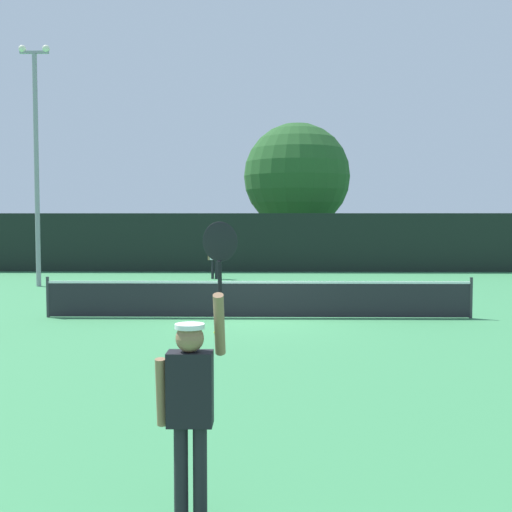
{
  "coord_description": "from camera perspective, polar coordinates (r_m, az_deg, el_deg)",
  "views": [
    {
      "loc": [
        0.19,
        -16.38,
        2.55
      ],
      "look_at": [
        -0.13,
        4.63,
        1.35
      ],
      "focal_mm": 44.3,
      "sensor_mm": 36.0,
      "label": 1
    }
  ],
  "objects": [
    {
      "name": "parked_car_near",
      "position": [
        37.51,
        -11.66,
        0.48
      ],
      "size": [
        2.43,
        4.41,
        1.69
      ],
      "rotation": [
        0.0,
        0.0,
        0.13
      ],
      "color": "white",
      "rests_on": "ground"
    },
    {
      "name": "player_serving",
      "position": [
        5.42,
        -5.84,
        -12.05
      ],
      "size": [
        0.68,
        0.4,
        2.55
      ],
      "color": "black",
      "rests_on": "ground"
    },
    {
      "name": "perimeter_fence",
      "position": [
        31.13,
        0.53,
        1.22
      ],
      "size": [
        30.66,
        0.12,
        2.89
      ],
      "primitive_type": "cube",
      "color": "black",
      "rests_on": "ground"
    },
    {
      "name": "tennis_ball",
      "position": [
        14.29,
        -3.72,
        -6.9
      ],
      "size": [
        0.07,
        0.07,
        0.07
      ],
      "primitive_type": "sphere",
      "color": "#CCE033",
      "rests_on": "ground"
    },
    {
      "name": "parked_car_far",
      "position": [
        37.51,
        2.83,
        0.55
      ],
      "size": [
        2.26,
        4.35,
        1.69
      ],
      "rotation": [
        0.0,
        0.0,
        0.09
      ],
      "color": "#B7B7BC",
      "rests_on": "ground"
    },
    {
      "name": "light_pole",
      "position": [
        25.78,
        -19.23,
        8.88
      ],
      "size": [
        1.18,
        0.28,
        9.16
      ],
      "color": "gray",
      "rests_on": "ground"
    },
    {
      "name": "player_receiving",
      "position": [
        27.41,
        -3.78,
        0.07
      ],
      "size": [
        0.57,
        0.25,
        1.68
      ],
      "rotation": [
        0.0,
        0.0,
        3.14
      ],
      "color": "white",
      "rests_on": "ground"
    },
    {
      "name": "parked_car_mid",
      "position": [
        36.33,
        -3.58,
        0.46
      ],
      "size": [
        2.07,
        4.27,
        1.69
      ],
      "rotation": [
        0.0,
        0.0,
        -0.04
      ],
      "color": "red",
      "rests_on": "ground"
    },
    {
      "name": "tennis_net",
      "position": [
        16.51,
        0.21,
        -3.84
      ],
      "size": [
        11.14,
        0.08,
        1.07
      ],
      "color": "#232328",
      "rests_on": "ground"
    },
    {
      "name": "large_tree",
      "position": [
        36.74,
        3.72,
        7.16
      ],
      "size": [
        6.12,
        6.12,
        8.13
      ],
      "color": "brown",
      "rests_on": "ground"
    },
    {
      "name": "ground_plane",
      "position": [
        16.58,
        0.21,
        -5.6
      ],
      "size": [
        120.0,
        120.0,
        0.0
      ],
      "primitive_type": "plane",
      "color": "#387F4C"
    }
  ]
}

